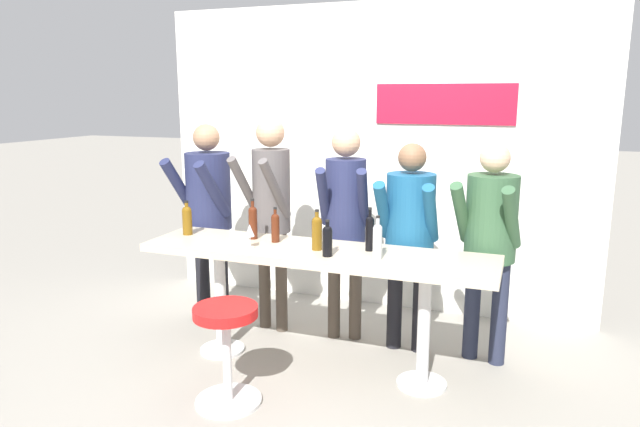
# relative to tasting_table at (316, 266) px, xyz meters

# --- Properties ---
(ground_plane) EXTENTS (40.00, 40.00, 0.00)m
(ground_plane) POSITION_rel_tasting_table_xyz_m (0.00, 0.00, -0.80)
(ground_plane) COLOR gray
(back_wall) EXTENTS (4.23, 0.12, 2.89)m
(back_wall) POSITION_rel_tasting_table_xyz_m (0.00, 1.53, 0.64)
(back_wall) COLOR silver
(back_wall) RESTS_ON ground_plane
(tasting_table) EXTENTS (2.63, 0.64, 0.93)m
(tasting_table) POSITION_rel_tasting_table_xyz_m (0.00, 0.00, 0.00)
(tasting_table) COLOR beige
(tasting_table) RESTS_ON ground_plane
(bar_stool) EXTENTS (0.45, 0.45, 0.69)m
(bar_stool) POSITION_rel_tasting_table_xyz_m (-0.37, -0.69, -0.35)
(bar_stool) COLOR silver
(bar_stool) RESTS_ON ground_plane
(person_far_left) EXTENTS (0.53, 0.63, 1.80)m
(person_far_left) POSITION_rel_tasting_table_xyz_m (-1.25, 0.57, 0.30)
(person_far_left) COLOR black
(person_far_left) RESTS_ON ground_plane
(person_left) EXTENTS (0.44, 0.58, 1.86)m
(person_left) POSITION_rel_tasting_table_xyz_m (-0.62, 0.55, 0.37)
(person_left) COLOR #473D33
(person_left) RESTS_ON ground_plane
(person_center_left) EXTENTS (0.46, 0.59, 1.79)m
(person_center_left) POSITION_rel_tasting_table_xyz_m (0.04, 0.59, 0.32)
(person_center_left) COLOR #473D33
(person_center_left) RESTS_ON ground_plane
(person_center) EXTENTS (0.46, 0.54, 1.68)m
(person_center) POSITION_rel_tasting_table_xyz_m (0.58, 0.55, 0.23)
(person_center) COLOR black
(person_center) RESTS_ON ground_plane
(person_center_right) EXTENTS (0.52, 0.61, 1.71)m
(person_center_right) POSITION_rel_tasting_table_xyz_m (1.19, 0.56, 0.25)
(person_center_right) COLOR #23283D
(person_center_right) RESTS_ON ground_plane
(wine_bottle_0) EXTENTS (0.06, 0.06, 0.32)m
(wine_bottle_0) POSITION_rel_tasting_table_xyz_m (0.38, 0.10, 0.27)
(wine_bottle_0) COLOR black
(wine_bottle_0) RESTS_ON tasting_table
(wine_bottle_1) EXTENTS (0.06, 0.06, 0.27)m
(wine_bottle_1) POSITION_rel_tasting_table_xyz_m (-0.37, 0.09, 0.25)
(wine_bottle_1) COLOR #4C1E0F
(wine_bottle_1) RESTS_ON tasting_table
(wine_bottle_2) EXTENTS (0.06, 0.06, 0.31)m
(wine_bottle_2) POSITION_rel_tasting_table_xyz_m (0.49, -0.08, 0.27)
(wine_bottle_2) COLOR #B7BCC1
(wine_bottle_2) RESTS_ON tasting_table
(wine_bottle_3) EXTENTS (0.08, 0.08, 0.30)m
(wine_bottle_3) POSITION_rel_tasting_table_xyz_m (0.01, -0.01, 0.27)
(wine_bottle_3) COLOR brown
(wine_bottle_3) RESTS_ON tasting_table
(wine_bottle_4) EXTENTS (0.08, 0.08, 0.28)m
(wine_bottle_4) POSITION_rel_tasting_table_xyz_m (-1.13, 0.07, 0.26)
(wine_bottle_4) COLOR brown
(wine_bottle_4) RESTS_ON tasting_table
(wine_bottle_5) EXTENTS (0.07, 0.07, 0.26)m
(wine_bottle_5) POSITION_rel_tasting_table_xyz_m (0.14, -0.14, 0.25)
(wine_bottle_5) COLOR black
(wine_bottle_5) RESTS_ON tasting_table
(wine_bottle_6) EXTENTS (0.07, 0.07, 0.32)m
(wine_bottle_6) POSITION_rel_tasting_table_xyz_m (-0.57, 0.13, 0.27)
(wine_bottle_6) COLOR #4C1E0F
(wine_bottle_6) RESTS_ON tasting_table
(wine_glass_0) EXTENTS (0.07, 0.07, 0.18)m
(wine_glass_0) POSITION_rel_tasting_table_xyz_m (-0.47, -0.12, 0.25)
(wine_glass_0) COLOR silver
(wine_glass_0) RESTS_ON tasting_table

